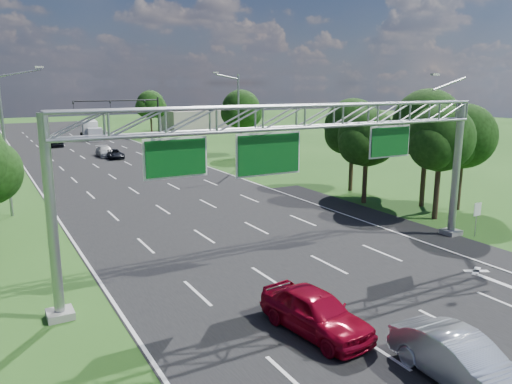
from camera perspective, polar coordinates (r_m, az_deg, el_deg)
ground at (r=40.82m, az=-9.83°, el=-0.63°), size 220.00×220.00×0.00m
road at (r=40.82m, az=-9.83°, el=-0.63°), size 18.00×180.00×0.02m
road_flare at (r=33.07m, az=17.25°, el=-4.09°), size 3.00×30.00×0.02m
sign_gantry at (r=23.87m, az=5.25°, el=7.13°), size 23.50×1.00×9.56m
regulatory_sign at (r=32.48m, az=23.96°, el=-2.15°), size 0.60×0.08×2.10m
traffic_signal at (r=75.54m, az=-13.68°, el=9.06°), size 12.21×0.24×7.00m
streetlight_l_near at (r=37.76m, az=-26.58°, el=5.79°), size 2.97×0.22×10.16m
streetlight_r_mid at (r=53.60m, az=-2.20°, el=8.63°), size 2.97×0.22×10.16m
tree_cluster_right at (r=38.89m, az=16.90°, el=6.32°), size 9.91×14.60×8.68m
tree_verge_rd at (r=62.92m, az=-1.68°, el=9.24°), size 5.76×4.80×8.28m
tree_verge_re at (r=89.91m, az=-11.92°, el=9.63°), size 5.76×4.80×7.84m
building_right at (r=97.23m, az=-6.93°, el=8.10°), size 12.00×9.00×4.00m
red_coupe at (r=18.97m, az=6.81°, el=-13.42°), size 2.52×5.02×1.64m
silver_sedan at (r=17.20m, az=22.35°, el=-17.36°), size 1.81×4.78×1.56m
car_queue_a at (r=65.54m, az=-16.86°, el=4.45°), size 1.84×4.43×1.28m
car_queue_b at (r=63.57m, az=-15.87°, el=4.20°), size 1.90×4.00×1.10m
car_queue_c at (r=78.44m, az=-22.08°, el=5.39°), size 2.32×4.72×1.55m
car_queue_d at (r=63.35m, az=-9.66°, el=4.67°), size 1.93×4.77×1.54m
box_truck at (r=87.04m, az=-18.36°, el=6.70°), size 2.93×8.01×2.95m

